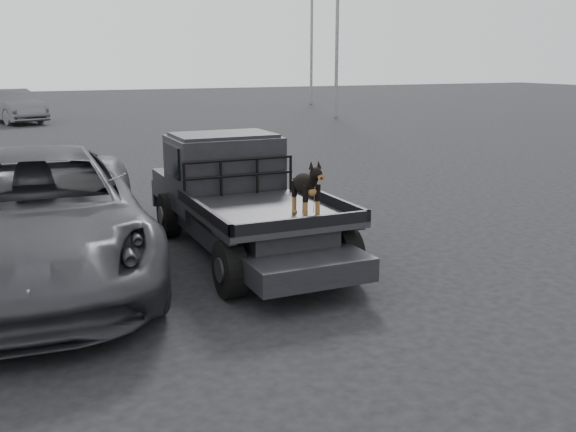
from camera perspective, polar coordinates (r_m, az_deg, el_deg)
name	(u,v)px	position (r m, az deg, el deg)	size (l,w,h in m)	color
ground	(347,284)	(8.83, 5.31, -6.04)	(120.00, 120.00, 0.00)	black
flatbed_ute	(245,226)	(10.02, -3.89, -0.85)	(2.00, 5.40, 0.92)	black
ute_cab	(224,160)	(10.72, -5.73, 4.98)	(1.72, 1.30, 0.88)	black
headache_rack	(239,177)	(10.05, -4.35, 3.47)	(1.80, 0.08, 0.55)	black
dog	(306,189)	(8.64, 1.59, 2.46)	(0.32, 0.60, 0.74)	black
parked_suv	(35,217)	(9.43, -21.56, -0.06)	(2.95, 6.39, 1.78)	#303136
distant_car_a	(12,106)	(34.05, -23.32, 8.97)	(1.69, 4.84, 1.59)	#4B4B4F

